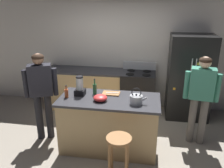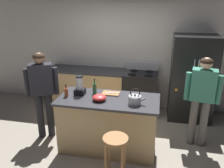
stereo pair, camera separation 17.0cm
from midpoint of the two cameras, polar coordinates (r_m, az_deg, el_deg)
name	(u,v)px [view 2 (the right image)]	position (r m, az deg, el deg)	size (l,w,h in m)	color
ground_plane	(109,147)	(4.36, 0.31, -15.13)	(14.00, 14.00, 0.00)	#9E9384
back_wall	(126,51)	(5.61, 4.40, 8.06)	(8.00, 0.10, 2.70)	silver
kitchen_island	(108,124)	(4.10, 0.33, -9.65)	(1.68, 0.80, 0.95)	tan
back_counter_run	(90,89)	(5.64, -4.48, -1.15)	(2.00, 0.64, 0.95)	tan
refrigerator	(192,78)	(5.30, 19.84, 1.29)	(0.90, 0.73, 1.83)	black
stove_range	(140,92)	(5.41, 7.76, -2.07)	(0.76, 0.65, 1.13)	black
person_by_island_left	(42,88)	(4.38, -15.61, -0.90)	(0.58, 0.35, 1.64)	#26262B
person_by_sink_right	(202,94)	(4.29, 22.20, -2.33)	(0.60, 0.28, 1.62)	#66605B
bar_stool	(115,148)	(3.40, 2.32, -15.25)	(0.36, 0.36, 0.70)	#9E6B3D
blender_appliance	(80,87)	(4.03, -6.69, -0.66)	(0.17, 0.17, 0.34)	black
bottle_olive_oil	(95,88)	(4.05, -3.08, -1.05)	(0.07, 0.07, 0.28)	#2D6638
bottle_cooking_sauce	(66,92)	(3.99, -9.93, -2.01)	(0.06, 0.06, 0.22)	#B24C26
mixing_bowl	(99,98)	(3.79, -1.83, -3.36)	(0.23, 0.23, 0.10)	red
tea_kettle	(135,100)	(3.68, 6.94, -3.80)	(0.28, 0.20, 0.27)	#B7BABF
cutting_board	(111,93)	(4.07, 0.94, -2.31)	(0.30, 0.20, 0.02)	#9E6B3D
chef_knife	(112,93)	(4.06, 1.22, -2.17)	(0.22, 0.03, 0.01)	#B7BABF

